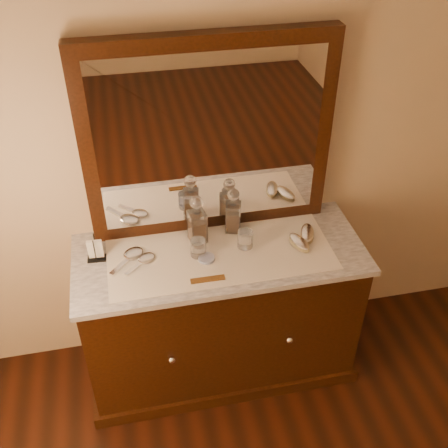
{
  "coord_description": "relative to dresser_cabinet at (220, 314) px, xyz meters",
  "views": [
    {
      "loc": [
        -0.4,
        -0.01,
        2.56
      ],
      "look_at": [
        0.0,
        1.85,
        1.1
      ],
      "focal_mm": 42.79,
      "sensor_mm": 36.0,
      "label": 1
    }
  ],
  "objects": [
    {
      "name": "dresser_cabinet",
      "position": [
        0.0,
        0.0,
        0.0
      ],
      "size": [
        1.4,
        0.55,
        0.82
      ],
      "primitive_type": "cube",
      "color": "black",
      "rests_on": "floor"
    },
    {
      "name": "dresser_plinth",
      "position": [
        0.0,
        0.0,
        -0.37
      ],
      "size": [
        1.46,
        0.59,
        0.08
      ],
      "primitive_type": "cube",
      "color": "black",
      "rests_on": "floor"
    },
    {
      "name": "knob_left",
      "position": [
        -0.3,
        -0.28,
        0.04
      ],
      "size": [
        0.04,
        0.04,
        0.04
      ],
      "primitive_type": "sphere",
      "color": "silver",
      "rests_on": "dresser_cabinet"
    },
    {
      "name": "knob_right",
      "position": [
        0.3,
        -0.28,
        0.04
      ],
      "size": [
        0.04,
        0.04,
        0.04
      ],
      "primitive_type": "sphere",
      "color": "silver",
      "rests_on": "dresser_cabinet"
    },
    {
      "name": "marble_top",
      "position": [
        0.0,
        0.0,
        0.42
      ],
      "size": [
        1.44,
        0.59,
        0.03
      ],
      "primitive_type": "cube",
      "color": "white",
      "rests_on": "dresser_cabinet"
    },
    {
      "name": "mirror_frame",
      "position": [
        0.0,
        0.25,
        0.94
      ],
      "size": [
        1.2,
        0.08,
        1.0
      ],
      "primitive_type": "cube",
      "color": "black",
      "rests_on": "marble_top"
    },
    {
      "name": "mirror_glass",
      "position": [
        0.0,
        0.21,
        0.94
      ],
      "size": [
        1.06,
        0.01,
        0.86
      ],
      "primitive_type": "cube",
      "color": "white",
      "rests_on": "marble_top"
    },
    {
      "name": "lace_runner",
      "position": [
        0.0,
        -0.02,
        0.44
      ],
      "size": [
        1.1,
        0.45,
        0.0
      ],
      "primitive_type": "cube",
      "color": "white",
      "rests_on": "marble_top"
    },
    {
      "name": "pin_dish",
      "position": [
        -0.08,
        -0.04,
        0.45
      ],
      "size": [
        0.1,
        0.1,
        0.01
      ],
      "primitive_type": "cylinder",
      "rotation": [
        0.0,
        0.0,
        0.29
      ],
      "color": "white",
      "rests_on": "lace_runner"
    },
    {
      "name": "comb",
      "position": [
        -0.1,
        -0.19,
        0.45
      ],
      "size": [
        0.16,
        0.03,
        0.01
      ],
      "primitive_type": "cube",
      "rotation": [
        0.0,
        0.0,
        -0.01
      ],
      "color": "brown",
      "rests_on": "lace_runner"
    },
    {
      "name": "napkin_rack",
      "position": [
        -0.59,
        0.07,
        0.49
      ],
      "size": [
        0.09,
        0.06,
        0.14
      ],
      "color": "black",
      "rests_on": "marble_top"
    },
    {
      "name": "decanter_left",
      "position": [
        -0.09,
        0.11,
        0.55
      ],
      "size": [
        0.09,
        0.09,
        0.27
      ],
      "color": "brown",
      "rests_on": "lace_runner"
    },
    {
      "name": "decanter_right",
      "position": [
        0.1,
        0.16,
        0.54
      ],
      "size": [
        0.09,
        0.09,
        0.25
      ],
      "color": "brown",
      "rests_on": "lace_runner"
    },
    {
      "name": "brush_near",
      "position": [
        0.4,
        -0.04,
        0.46
      ],
      "size": [
        0.1,
        0.16,
        0.04
      ],
      "color": "#8B7C55",
      "rests_on": "lace_runner"
    },
    {
      "name": "brush_far",
      "position": [
        0.46,
        0.02,
        0.46
      ],
      "size": [
        0.11,
        0.17,
        0.04
      ],
      "color": "#8B7C55",
      "rests_on": "lace_runner"
    },
    {
      "name": "hand_mirror_outer",
      "position": [
        -0.43,
        0.05,
        0.45
      ],
      "size": [
        0.19,
        0.21,
        0.02
      ],
      "color": "silver",
      "rests_on": "lace_runner"
    },
    {
      "name": "hand_mirror_inner",
      "position": [
        -0.37,
        0.01,
        0.45
      ],
      "size": [
        0.17,
        0.16,
        0.02
      ],
      "color": "silver",
      "rests_on": "lace_runner"
    },
    {
      "name": "tumblers",
      "position": [
        0.01,
        0.01,
        0.49
      ],
      "size": [
        0.32,
        0.09,
        0.09
      ],
      "color": "white",
      "rests_on": "lace_runner"
    }
  ]
}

